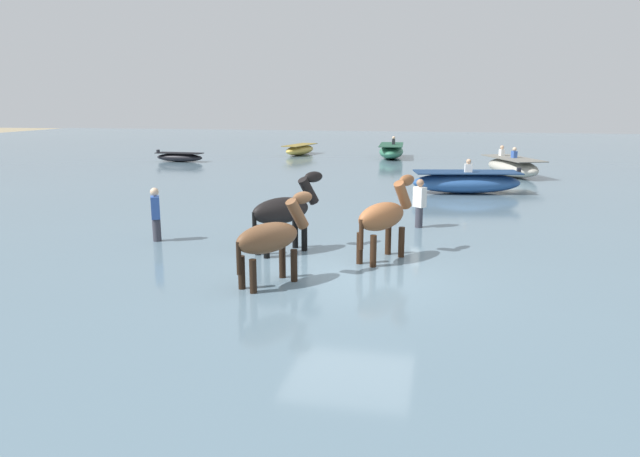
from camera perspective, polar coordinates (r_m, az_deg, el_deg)
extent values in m
plane|color=gray|center=(11.43, 3.07, -6.14)|extent=(120.00, 120.00, 0.00)
cube|color=slate|center=(21.06, 7.39, 2.85)|extent=(90.00, 90.00, 0.32)
ellipsoid|color=brown|center=(10.52, -5.18, -0.93)|extent=(1.16, 1.42, 0.55)
cylinder|color=black|center=(11.14, -3.72, -4.13)|extent=(0.13, 0.13, 0.94)
cylinder|color=black|center=(10.90, -2.57, -4.49)|extent=(0.13, 0.13, 0.94)
cylinder|color=black|center=(10.56, -7.71, -5.15)|extent=(0.13, 0.13, 0.94)
cylinder|color=black|center=(10.31, -6.60, -5.56)|extent=(0.13, 0.13, 0.94)
cylinder|color=brown|center=(10.91, -2.27, 1.46)|extent=(0.46, 0.54, 0.64)
ellipsoid|color=brown|center=(10.95, -1.74, 3.06)|extent=(0.43, 0.51, 0.24)
cylinder|color=black|center=(10.19, -8.01, -2.92)|extent=(0.09, 0.09, 0.59)
ellipsoid|color=brown|center=(12.19, 6.10, 1.20)|extent=(1.15, 1.51, 0.58)
cylinder|color=black|center=(12.86, 6.72, -1.80)|extent=(0.14, 0.14, 0.99)
cylinder|color=black|center=(12.67, 8.01, -2.05)|extent=(0.14, 0.14, 0.99)
cylinder|color=black|center=(12.07, 3.93, -2.70)|extent=(0.14, 0.14, 0.99)
cylinder|color=black|center=(11.87, 5.26, -2.98)|extent=(0.14, 0.14, 0.99)
cylinder|color=brown|center=(12.74, 8.16, 3.31)|extent=(0.46, 0.58, 0.67)
ellipsoid|color=brown|center=(12.82, 8.56, 4.73)|extent=(0.43, 0.54, 0.25)
cylinder|color=black|center=(11.70, 4.09, -0.58)|extent=(0.09, 0.09, 0.62)
ellipsoid|color=black|center=(12.77, -3.88, 1.77)|extent=(1.31, 1.44, 0.58)
cylinder|color=black|center=(13.36, -2.45, -1.18)|extent=(0.14, 0.14, 0.99)
cylinder|color=black|center=(13.09, -1.55, -1.46)|extent=(0.14, 0.14, 0.99)
cylinder|color=black|center=(12.81, -6.15, -1.84)|extent=(0.14, 0.14, 0.99)
cylinder|color=black|center=(12.52, -5.29, -2.15)|extent=(0.14, 0.14, 0.99)
cylinder|color=black|center=(13.15, -1.15, 3.73)|extent=(0.52, 0.56, 0.67)
ellipsoid|color=black|center=(13.20, -0.65, 5.11)|extent=(0.48, 0.52, 0.25)
cylinder|color=black|center=(12.45, -6.48, 0.18)|extent=(0.09, 0.09, 0.63)
ellipsoid|color=black|center=(33.48, -13.68, 6.82)|extent=(2.79, 0.97, 0.46)
cube|color=black|center=(33.46, -13.71, 7.25)|extent=(2.68, 0.93, 0.04)
cube|color=black|center=(34.10, -15.68, 7.35)|extent=(0.13, 0.17, 0.18)
ellipsoid|color=#337556|center=(34.86, 7.04, 7.54)|extent=(1.64, 4.09, 0.77)
cube|color=#1E4634|center=(34.83, 7.06, 8.21)|extent=(1.57, 3.93, 0.04)
cube|color=#232328|center=(34.81, 7.27, 8.48)|extent=(0.20, 0.27, 0.30)
sphere|color=beige|center=(34.79, 7.28, 8.88)|extent=(0.18, 0.18, 0.18)
ellipsoid|color=#B2AD9E|center=(27.59, 18.44, 5.74)|extent=(2.73, 4.03, 0.79)
cube|color=slate|center=(27.55, 18.50, 6.59)|extent=(2.62, 3.87, 0.04)
cube|color=white|center=(28.46, 17.49, 7.17)|extent=(0.26, 0.31, 0.30)
sphere|color=tan|center=(28.44, 17.52, 7.65)|extent=(0.18, 0.18, 0.18)
cube|color=#3356A8|center=(27.56, 18.61, 6.94)|extent=(0.26, 0.31, 0.30)
sphere|color=beige|center=(27.54, 18.64, 7.44)|extent=(0.18, 0.18, 0.18)
ellipsoid|color=gold|center=(36.77, -2.00, 7.75)|extent=(1.72, 3.47, 0.60)
cube|color=olive|center=(36.75, -2.00, 8.24)|extent=(1.65, 3.33, 0.04)
ellipsoid|color=#28518E|center=(21.99, 14.24, 4.39)|extent=(4.14, 2.11, 0.75)
cube|color=navy|center=(21.95, 14.29, 5.41)|extent=(3.97, 2.03, 0.04)
cube|color=black|center=(22.45, 19.03, 5.45)|extent=(0.15, 0.18, 0.18)
cube|color=white|center=(21.75, 14.43, 5.80)|extent=(0.29, 0.23, 0.30)
sphere|color=tan|center=(21.72, 14.46, 6.43)|extent=(0.18, 0.18, 0.18)
cylinder|color=#383842|center=(14.54, -15.77, -0.75)|extent=(0.20, 0.20, 0.88)
cube|color=#3356A8|center=(14.40, -15.93, 2.01)|extent=(0.33, 0.38, 0.54)
sphere|color=beige|center=(14.34, -16.02, 3.50)|extent=(0.20, 0.20, 0.20)
cylinder|color=#383842|center=(15.73, 9.71, 0.53)|extent=(0.20, 0.20, 0.88)
cube|color=white|center=(15.60, 9.81, 3.08)|extent=(0.37, 0.36, 0.54)
sphere|color=#A37556|center=(15.54, 9.86, 4.46)|extent=(0.20, 0.20, 0.20)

